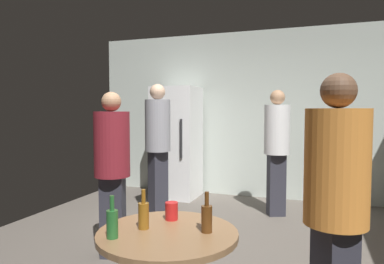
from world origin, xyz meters
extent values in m
cube|color=beige|center=(0.00, 2.63, 1.35)|extent=(5.32, 0.06, 2.70)
cube|color=white|center=(-1.15, 2.20, 0.90)|extent=(0.70, 0.65, 1.80)
cube|color=#262628|center=(-0.94, 1.86, 0.99)|extent=(0.03, 0.03, 0.60)
cylinder|color=olive|center=(0.21, -1.31, 0.72)|extent=(0.80, 0.80, 0.03)
cylinder|color=#8C5919|center=(0.06, -1.32, 0.81)|extent=(0.06, 0.06, 0.15)
cylinder|color=#8C5919|center=(0.06, -1.32, 0.93)|extent=(0.02, 0.02, 0.08)
cylinder|color=#593314|center=(0.42, -1.25, 0.81)|extent=(0.06, 0.06, 0.15)
cylinder|color=#593314|center=(0.42, -1.25, 0.93)|extent=(0.02, 0.02, 0.08)
cylinder|color=#26662D|center=(-0.03, -1.51, 0.81)|extent=(0.06, 0.06, 0.15)
cylinder|color=#26662D|center=(-0.03, -1.51, 0.93)|extent=(0.02, 0.02, 0.08)
cylinder|color=red|center=(0.15, -1.11, 0.79)|extent=(0.08, 0.08, 0.11)
cube|color=#2D2D38|center=(0.51, 1.68, 0.42)|extent=(0.27, 0.24, 0.83)
cylinder|color=white|center=(0.51, 1.68, 1.16)|extent=(0.45, 0.45, 0.66)
sphere|color=tan|center=(0.51, 1.68, 1.59)|extent=(0.20, 0.20, 0.20)
cube|color=#2D2D38|center=(-1.00, 1.16, 0.44)|extent=(0.26, 0.28, 0.87)
cylinder|color=gray|center=(-1.00, 1.16, 1.22)|extent=(0.46, 0.46, 0.69)
sphere|color=#D8AD8C|center=(-1.00, 1.16, 1.67)|extent=(0.21, 0.21, 0.21)
cylinder|color=orange|center=(1.10, -1.07, 1.11)|extent=(0.46, 0.46, 0.63)
sphere|color=brown|center=(1.10, -1.07, 1.52)|extent=(0.19, 0.19, 0.19)
cube|color=#2D2D38|center=(-0.84, -0.21, 0.39)|extent=(0.26, 0.22, 0.79)
cylinder|color=maroon|center=(-0.84, -0.21, 1.10)|extent=(0.42, 0.42, 0.62)
sphere|color=tan|center=(-0.84, -0.21, 1.50)|extent=(0.19, 0.19, 0.19)
camera|label=1|loc=(0.98, -3.09, 1.42)|focal=32.67mm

